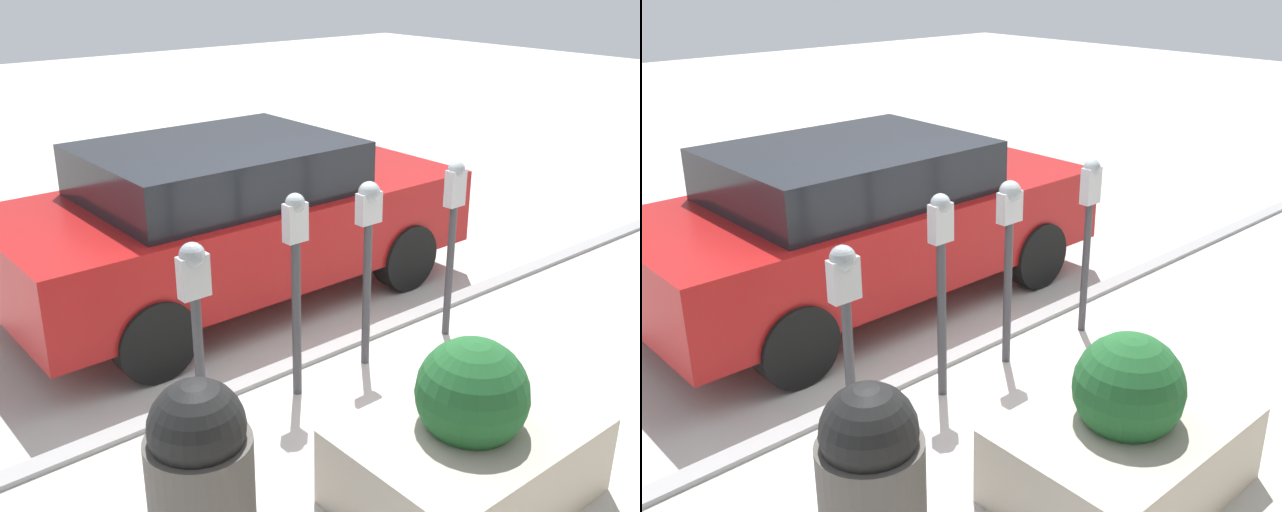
# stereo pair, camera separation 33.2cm
# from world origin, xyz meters

# --- Properties ---
(ground_plane) EXTENTS (40.00, 40.00, 0.00)m
(ground_plane) POSITION_xyz_m (0.00, 0.00, 0.00)
(ground_plane) COLOR beige
(curb_strip) EXTENTS (13.50, 0.16, 0.04)m
(curb_strip) POSITION_xyz_m (0.00, 0.08, 0.02)
(curb_strip) COLOR gray
(curb_strip) RESTS_ON ground_plane
(parking_meter_nearest) EXTENTS (0.20, 0.17, 1.40)m
(parking_meter_nearest) POSITION_xyz_m (-1.17, -0.28, 1.01)
(parking_meter_nearest) COLOR #38383D
(parking_meter_nearest) RESTS_ON ground_plane
(parking_meter_second) EXTENTS (0.16, 0.14, 1.55)m
(parking_meter_second) POSITION_xyz_m (-0.35, -0.25, 1.04)
(parking_meter_second) COLOR #38383D
(parking_meter_second) RESTS_ON ground_plane
(parking_meter_middle) EXTENTS (0.19, 0.17, 1.50)m
(parking_meter_middle) POSITION_xyz_m (0.34, -0.23, 1.08)
(parking_meter_middle) COLOR #38383D
(parking_meter_middle) RESTS_ON ground_plane
(parking_meter_fourth) EXTENTS (0.17, 0.14, 1.52)m
(parking_meter_fourth) POSITION_xyz_m (1.21, -0.30, 1.06)
(parking_meter_fourth) COLOR #38383D
(parking_meter_fourth) RESTS_ON ground_plane
(planter_box) EXTENTS (1.46, 1.05, 1.04)m
(planter_box) POSITION_xyz_m (-0.28, -1.79, 0.37)
(planter_box) COLOR #B2A899
(planter_box) RESTS_ON ground_plane
(parked_car_front) EXTENTS (4.32, 2.01, 1.50)m
(parked_car_front) POSITION_xyz_m (0.25, 1.50, 0.79)
(parked_car_front) COLOR maroon
(parked_car_front) RESTS_ON ground_plane
(trash_bin) EXTENTS (0.52, 0.52, 1.21)m
(trash_bin) POSITION_xyz_m (-1.84, -1.43, 0.61)
(trash_bin) COLOR #514C47
(trash_bin) RESTS_ON ground_plane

